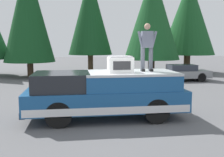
# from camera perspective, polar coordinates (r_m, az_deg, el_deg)

# --- Properties ---
(ground_plane) EXTENTS (90.00, 90.00, 0.00)m
(ground_plane) POSITION_cam_1_polar(r_m,az_deg,el_deg) (9.35, 1.32, -8.78)
(ground_plane) COLOR #565659
(pickup_truck) EXTENTS (2.01, 5.54, 1.65)m
(pickup_truck) POSITION_cam_1_polar(r_m,az_deg,el_deg) (9.28, -1.35, -3.35)
(pickup_truck) COLOR navy
(pickup_truck) RESTS_ON ground
(compressor_unit) EXTENTS (0.65, 0.84, 0.56)m
(compressor_unit) POSITION_cam_1_polar(r_m,az_deg,el_deg) (9.05, 1.80, 3.10)
(compressor_unit) COLOR white
(compressor_unit) RESTS_ON pickup_truck
(person_on_truck_bed) EXTENTS (0.29, 0.72, 1.69)m
(person_on_truck_bed) POSITION_cam_1_polar(r_m,az_deg,el_deg) (9.49, 7.59, 7.02)
(person_on_truck_bed) COLOR #4C515B
(person_on_truck_bed) RESTS_ON pickup_truck
(parked_car_grey) EXTENTS (1.64, 4.10, 1.16)m
(parked_car_grey) POSITION_cam_1_polar(r_m,az_deg,el_deg) (19.41, 14.59, 1.23)
(parked_car_grey) COLOR gray
(parked_car_grey) RESTS_ON ground
(conifer_far_left) EXTENTS (4.80, 4.80, 8.51)m
(conifer_far_left) POSITION_cam_1_polar(r_m,az_deg,el_deg) (25.29, 16.25, 12.76)
(conifer_far_left) COLOR #4C3826
(conifer_far_left) RESTS_ON ground
(conifer_left) EXTENTS (4.54, 4.54, 8.58)m
(conifer_left) POSITION_cam_1_polar(r_m,az_deg,el_deg) (22.18, 8.71, 13.48)
(conifer_left) COLOR #4C3826
(conifer_left) RESTS_ON ground
(conifer_center_left) EXTENTS (3.78, 3.78, 8.59)m
(conifer_center_left) POSITION_cam_1_polar(r_m,az_deg,el_deg) (23.19, -4.79, 13.69)
(conifer_center_left) COLOR #4C3826
(conifer_center_left) RESTS_ON ground
(conifer_center_right) EXTENTS (3.98, 3.98, 9.10)m
(conifer_center_right) POSITION_cam_1_polar(r_m,az_deg,el_deg) (22.14, -17.73, 13.70)
(conifer_center_right) COLOR #4C3826
(conifer_center_right) RESTS_ON ground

